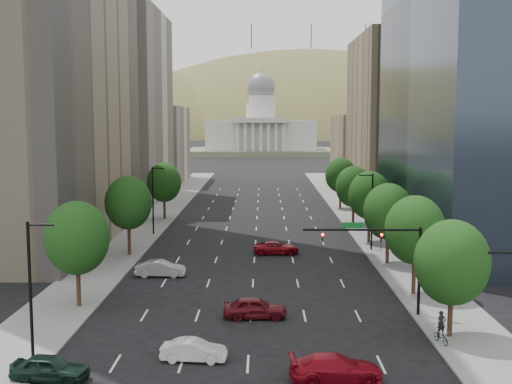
{
  "coord_description": "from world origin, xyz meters",
  "views": [
    {
      "loc": [
        0.93,
        -19.11,
        15.31
      ],
      "look_at": [
        0.23,
        44.96,
        8.0
      ],
      "focal_mm": 45.56,
      "sensor_mm": 36.0,
      "label": 1
    }
  ],
  "objects_px": {
    "cyclist": "(441,332)",
    "car_silver": "(161,268)",
    "car_white": "(194,350)",
    "traffic_signal": "(388,251)",
    "car_dkgrn": "(50,368)",
    "car_red_near": "(336,368)",
    "car_red_far": "(276,248)",
    "car_maroon": "(255,308)",
    "capitol": "(261,134)"
  },
  "relations": [
    {
      "from": "car_silver",
      "to": "capitol",
      "type": "bearing_deg",
      "value": -2.05
    },
    {
      "from": "traffic_signal",
      "to": "car_maroon",
      "type": "xyz_separation_m",
      "value": [
        -10.2,
        -0.63,
        -4.34
      ]
    },
    {
      "from": "car_silver",
      "to": "car_red_near",
      "type": "bearing_deg",
      "value": -150.03
    },
    {
      "from": "capitol",
      "to": "car_silver",
      "type": "height_order",
      "value": "capitol"
    },
    {
      "from": "capitol",
      "to": "car_maroon",
      "type": "distance_m",
      "value": 220.48
    },
    {
      "from": "car_red_near",
      "to": "car_silver",
      "type": "bearing_deg",
      "value": 24.98
    },
    {
      "from": "car_white",
      "to": "car_maroon",
      "type": "distance_m",
      "value": 9.62
    },
    {
      "from": "car_white",
      "to": "car_maroon",
      "type": "xyz_separation_m",
      "value": [
        3.77,
        8.85,
        0.14
      ]
    },
    {
      "from": "car_red_near",
      "to": "cyclist",
      "type": "height_order",
      "value": "cyclist"
    },
    {
      "from": "cyclist",
      "to": "car_white",
      "type": "bearing_deg",
      "value": 174.66
    },
    {
      "from": "car_red_near",
      "to": "car_maroon",
      "type": "relative_size",
      "value": 1.12
    },
    {
      "from": "traffic_signal",
      "to": "car_silver",
      "type": "relative_size",
      "value": 1.89
    },
    {
      "from": "car_white",
      "to": "cyclist",
      "type": "relative_size",
      "value": 1.87
    },
    {
      "from": "car_white",
      "to": "car_red_near",
      "type": "xyz_separation_m",
      "value": [
        8.64,
        -3.11,
        0.11
      ]
    },
    {
      "from": "car_dkgrn",
      "to": "car_maroon",
      "type": "distance_m",
      "value": 16.93
    },
    {
      "from": "car_dkgrn",
      "to": "car_white",
      "type": "relative_size",
      "value": 1.1
    },
    {
      "from": "traffic_signal",
      "to": "car_dkgrn",
      "type": "relative_size",
      "value": 2.0
    },
    {
      "from": "traffic_signal",
      "to": "capitol",
      "type": "height_order",
      "value": "capitol"
    },
    {
      "from": "car_white",
      "to": "car_red_far",
      "type": "relative_size",
      "value": 0.81
    },
    {
      "from": "car_red_near",
      "to": "car_dkgrn",
      "type": "bearing_deg",
      "value": 85.96
    },
    {
      "from": "capitol",
      "to": "cyclist",
      "type": "distance_m",
      "value": 226.69
    },
    {
      "from": "traffic_signal",
      "to": "car_red_far",
      "type": "xyz_separation_m",
      "value": [
        -8.08,
        23.16,
        -4.46
      ]
    },
    {
      "from": "car_maroon",
      "to": "traffic_signal",
      "type": "bearing_deg",
      "value": -88.87
    },
    {
      "from": "traffic_signal",
      "to": "car_red_near",
      "type": "distance_m",
      "value": 14.35
    },
    {
      "from": "car_white",
      "to": "car_silver",
      "type": "relative_size",
      "value": 0.87
    },
    {
      "from": "car_red_near",
      "to": "cyclist",
      "type": "bearing_deg",
      "value": -56.42
    },
    {
      "from": "car_maroon",
      "to": "car_red_far",
      "type": "height_order",
      "value": "car_maroon"
    },
    {
      "from": "cyclist",
      "to": "traffic_signal",
      "type": "bearing_deg",
      "value": 95.18
    },
    {
      "from": "car_red_far",
      "to": "traffic_signal",
      "type": "bearing_deg",
      "value": -163.93
    },
    {
      "from": "car_white",
      "to": "car_red_near",
      "type": "distance_m",
      "value": 9.19
    },
    {
      "from": "traffic_signal",
      "to": "car_maroon",
      "type": "distance_m",
      "value": 11.1
    },
    {
      "from": "car_dkgrn",
      "to": "car_red_far",
      "type": "relative_size",
      "value": 0.88
    },
    {
      "from": "car_dkgrn",
      "to": "car_red_near",
      "type": "height_order",
      "value": "car_red_near"
    },
    {
      "from": "car_white",
      "to": "car_red_near",
      "type": "relative_size",
      "value": 0.76
    },
    {
      "from": "car_dkgrn",
      "to": "cyclist",
      "type": "distance_m",
      "value": 25.29
    },
    {
      "from": "car_red_far",
      "to": "car_dkgrn",
      "type": "bearing_deg",
      "value": 155.6
    },
    {
      "from": "cyclist",
      "to": "car_silver",
      "type": "bearing_deg",
      "value": 123.52
    },
    {
      "from": "traffic_signal",
      "to": "cyclist",
      "type": "height_order",
      "value": "traffic_signal"
    },
    {
      "from": "car_maroon",
      "to": "car_silver",
      "type": "relative_size",
      "value": 1.01
    },
    {
      "from": "car_red_far",
      "to": "capitol",
      "type": "bearing_deg",
      "value": -2.45
    },
    {
      "from": "car_silver",
      "to": "car_dkgrn",
      "type": "bearing_deg",
      "value": 174.78
    },
    {
      "from": "car_red_near",
      "to": "car_red_far",
      "type": "relative_size",
      "value": 1.06
    },
    {
      "from": "car_red_near",
      "to": "car_silver",
      "type": "xyz_separation_m",
      "value": [
        -14.21,
        25.08,
        -0.0
      ]
    },
    {
      "from": "traffic_signal",
      "to": "car_red_far",
      "type": "relative_size",
      "value": 1.77
    },
    {
      "from": "car_dkgrn",
      "to": "car_white",
      "type": "xyz_separation_m",
      "value": [
        8.06,
        3.26,
        -0.09
      ]
    },
    {
      "from": "cyclist",
      "to": "car_red_near",
      "type": "bearing_deg",
      "value": -157.59
    },
    {
      "from": "car_maroon",
      "to": "car_dkgrn",
      "type": "bearing_deg",
      "value": 133.26
    },
    {
      "from": "capitol",
      "to": "cyclist",
      "type": "height_order",
      "value": "capitol"
    },
    {
      "from": "car_red_near",
      "to": "car_red_far",
      "type": "xyz_separation_m",
      "value": [
        -2.76,
        35.75,
        -0.08
      ]
    },
    {
      "from": "capitol",
      "to": "car_red_near",
      "type": "xyz_separation_m",
      "value": [
        5.21,
        -232.3,
        -7.78
      ]
    }
  ]
}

